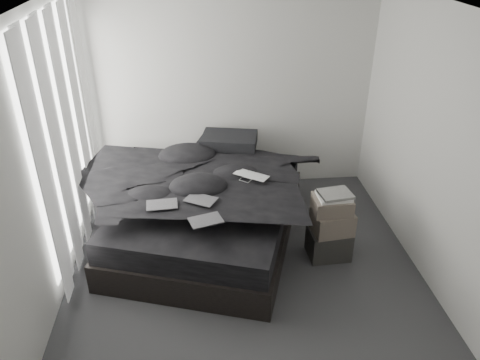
{
  "coord_description": "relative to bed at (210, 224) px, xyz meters",
  "views": [
    {
      "loc": [
        -0.4,
        -3.58,
        3.19
      ],
      "look_at": [
        0.0,
        0.8,
        0.75
      ],
      "focal_mm": 35.0,
      "sensor_mm": 36.0,
      "label": 1
    }
  ],
  "objects": [
    {
      "name": "floor",
      "position": [
        0.34,
        -0.86,
        -0.16
      ],
      "size": [
        3.6,
        4.2,
        0.01
      ],
      "primitive_type": "cube",
      "color": "#37373A",
      "rests_on": "ground"
    },
    {
      "name": "ceiling",
      "position": [
        0.34,
        -0.86,
        2.44
      ],
      "size": [
        3.6,
        4.2,
        0.01
      ],
      "primitive_type": "cube",
      "color": "white",
      "rests_on": "ground"
    },
    {
      "name": "wall_back",
      "position": [
        0.34,
        1.24,
        1.14
      ],
      "size": [
        3.6,
        0.01,
        2.6
      ],
      "primitive_type": "cube",
      "color": "silver",
      "rests_on": "ground"
    },
    {
      "name": "wall_left",
      "position": [
        -1.46,
        -0.86,
        1.14
      ],
      "size": [
        0.01,
        4.2,
        2.6
      ],
      "primitive_type": "cube",
      "color": "silver",
      "rests_on": "ground"
    },
    {
      "name": "wall_right",
      "position": [
        2.14,
        -0.86,
        1.14
      ],
      "size": [
        0.01,
        4.2,
        2.6
      ],
      "primitive_type": "cube",
      "color": "silver",
      "rests_on": "ground"
    },
    {
      "name": "window_left",
      "position": [
        -1.44,
        0.04,
        1.19
      ],
      "size": [
        0.02,
        2.0,
        2.3
      ],
      "primitive_type": "cube",
      "color": "white",
      "rests_on": "wall_left"
    },
    {
      "name": "curtain_left",
      "position": [
        -1.39,
        0.04,
        1.12
      ],
      "size": [
        0.06,
        2.12,
        2.48
      ],
      "primitive_type": "cube",
      "color": "white",
      "rests_on": "wall_left"
    },
    {
      "name": "bed",
      "position": [
        0.0,
        0.0,
        0.0
      ],
      "size": [
        2.43,
        2.8,
        0.32
      ],
      "primitive_type": "cube",
      "rotation": [
        0.0,
        0.0,
        -0.31
      ],
      "color": "black",
      "rests_on": "floor"
    },
    {
      "name": "mattress",
      "position": [
        0.0,
        0.0,
        0.29
      ],
      "size": [
        2.34,
        2.71,
        0.25
      ],
      "primitive_type": "cube",
      "rotation": [
        0.0,
        0.0,
        -0.31
      ],
      "color": "black",
      "rests_on": "bed"
    },
    {
      "name": "duvet",
      "position": [
        -0.02,
        -0.05,
        0.55
      ],
      "size": [
        2.28,
        2.46,
        0.28
      ],
      "primitive_type": "imported",
      "rotation": [
        0.0,
        0.0,
        -0.31
      ],
      "color": "black",
      "rests_on": "mattress"
    },
    {
      "name": "pillow_lower",
      "position": [
        0.22,
        0.89,
        0.49
      ],
      "size": [
        0.83,
        0.68,
        0.16
      ],
      "primitive_type": "cube",
      "rotation": [
        0.0,
        0.0,
        -0.31
      ],
      "color": "black",
      "rests_on": "mattress"
    },
    {
      "name": "pillow_upper",
      "position": [
        0.29,
        0.85,
        0.65
      ],
      "size": [
        0.75,
        0.59,
        0.15
      ],
      "primitive_type": "cube",
      "rotation": [
        0.0,
        0.0,
        -0.2
      ],
      "color": "black",
      "rests_on": "pillow_lower"
    },
    {
      "name": "laptop",
      "position": [
        0.43,
        -0.08,
        0.7
      ],
      "size": [
        0.45,
        0.42,
        0.03
      ],
      "primitive_type": "imported",
      "rotation": [
        0.0,
        0.0,
        -0.62
      ],
      "color": "silver",
      "rests_on": "duvet"
    },
    {
      "name": "comic_a",
      "position": [
        -0.47,
        -0.52,
        0.69
      ],
      "size": [
        0.31,
        0.22,
        0.01
      ],
      "primitive_type": "cube",
      "rotation": [
        0.0,
        0.0,
        0.08
      ],
      "color": "black",
      "rests_on": "duvet"
    },
    {
      "name": "comic_b",
      "position": [
        -0.08,
        -0.46,
        0.7
      ],
      "size": [
        0.36,
        0.32,
        0.01
      ],
      "primitive_type": "cube",
      "rotation": [
        0.0,
        0.0,
        -0.52
      ],
      "color": "black",
      "rests_on": "duvet"
    },
    {
      "name": "comic_c",
      "position": [
        -0.05,
        -0.83,
        0.71
      ],
      "size": [
        0.34,
        0.28,
        0.01
      ],
      "primitive_type": "cube",
      "rotation": [
        0.0,
        0.0,
        0.3
      ],
      "color": "black",
      "rests_on": "duvet"
    },
    {
      "name": "side_stand",
      "position": [
        -1.22,
        0.72,
        0.16
      ],
      "size": [
        0.41,
        0.41,
        0.64
      ],
      "primitive_type": "cylinder",
      "rotation": [
        0.0,
        0.0,
        0.2
      ],
      "color": "black",
      "rests_on": "floor"
    },
    {
      "name": "papers",
      "position": [
        -1.21,
        0.71,
        0.48
      ],
      "size": [
        0.3,
        0.26,
        0.01
      ],
      "primitive_type": "cube",
      "rotation": [
        0.0,
        0.0,
        0.38
      ],
      "color": "white",
      "rests_on": "side_stand"
    },
    {
      "name": "floor_books",
      "position": [
        -0.7,
        0.25,
        -0.09
      ],
      "size": [
        0.19,
        0.23,
        0.14
      ],
      "primitive_type": "cube",
      "rotation": [
        0.0,
        0.0,
        -0.24
      ],
      "color": "black",
      "rests_on": "floor"
    },
    {
      "name": "box_lower",
      "position": [
        1.26,
        -0.48,
        -0.0
      ],
      "size": [
        0.45,
        0.36,
        0.32
      ],
      "primitive_type": "cube",
      "rotation": [
        0.0,
        0.0,
        0.05
      ],
      "color": "black",
      "rests_on": "floor"
    },
    {
      "name": "box_mid",
      "position": [
        1.27,
        -0.48,
        0.28
      ],
      "size": [
        0.44,
        0.36,
        0.24
      ],
      "primitive_type": "cube",
      "rotation": [
        0.0,
        0.0,
        0.12
      ],
      "color": "#63584E",
      "rests_on": "box_lower"
    },
    {
      "name": "box_upper",
      "position": [
        1.25,
        -0.48,
        0.48
      ],
      "size": [
        0.38,
        0.31,
        0.17
      ],
      "primitive_type": "cube",
      "rotation": [
        0.0,
        0.0,
        -0.0
      ],
      "color": "#63584E",
      "rests_on": "box_mid"
    },
    {
      "name": "art_book_white",
      "position": [
        1.26,
        -0.48,
        0.58
      ],
      "size": [
        0.34,
        0.28,
        0.03
      ],
      "primitive_type": "cube",
      "rotation": [
        0.0,
        0.0,
        0.05
      ],
      "color": "silver",
      "rests_on": "box_upper"
    },
    {
      "name": "art_book_snake",
      "position": [
        1.27,
        -0.48,
        0.62
      ],
      "size": [
        0.35,
        0.3,
        0.03
      ],
      "primitive_type": "cube",
      "rotation": [
        0.0,
        0.0,
        0.16
      ],
      "color": "silver",
      "rests_on": "art_book_white"
    }
  ]
}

